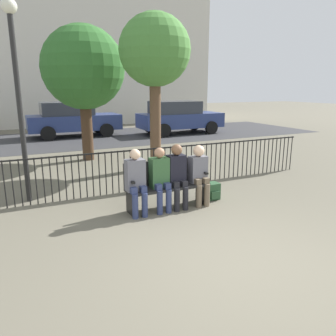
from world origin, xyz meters
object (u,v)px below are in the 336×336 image
object	(u,v)px
parked_car_0	(72,119)
parked_car_1	(179,117)
park_bench	(166,183)
seated_person_0	(136,179)
seated_person_3	(199,171)
tree_1	(155,52)
lamp_post	(16,74)
backpack	(212,191)
seated_person_1	(160,176)
tree_0	(83,69)
seated_person_2	(177,173)

from	to	relation	value
parked_car_0	parked_car_1	distance (m)	5.16
park_bench	seated_person_0	bearing A→B (deg)	-169.07
seated_person_3	tree_1	xyz separation A→B (m)	(0.45, 3.21, 2.52)
tree_1	parked_car_1	bearing A→B (deg)	57.70
park_bench	parked_car_1	world-z (taller)	parked_car_1
park_bench	lamp_post	size ratio (longest dim) A/B	0.42
backpack	seated_person_1	bearing A→B (deg)	-173.72
lamp_post	parked_car_0	size ratio (longest dim) A/B	0.91
parked_car_0	parked_car_1	size ratio (longest dim) A/B	1.00
park_bench	tree_1	xyz separation A→B (m)	(1.09, 3.08, 2.70)
park_bench	parked_car_0	xyz separation A→B (m)	(-0.01, 10.49, 0.35)
tree_0	parked_car_1	distance (m)	7.20
seated_person_1	parked_car_1	distance (m)	10.74
tree_1	seated_person_2	bearing A→B (deg)	-106.08
park_bench	tree_1	size ratio (longest dim) A/B	0.38
seated_person_2	lamp_post	bearing A→B (deg)	147.54
seated_person_1	parked_car_0	bearing A→B (deg)	89.06
seated_person_3	park_bench	bearing A→B (deg)	168.81
lamp_post	parked_car_0	bearing A→B (deg)	75.05
parked_car_0	seated_person_0	bearing A→B (deg)	-93.50
seated_person_1	backpack	size ratio (longest dim) A/B	3.47
seated_person_1	tree_0	distance (m)	5.58
parked_car_1	parked_car_0	bearing A→B (deg)	166.31
park_bench	lamp_post	world-z (taller)	lamp_post
park_bench	parked_car_1	size ratio (longest dim) A/B	0.39
parked_car_1	backpack	bearing A→B (deg)	-113.11
backpack	parked_car_1	size ratio (longest dim) A/B	0.08
parked_car_0	seated_person_3	bearing A→B (deg)	-86.47
backpack	park_bench	bearing A→B (deg)	-179.53
parked_car_0	parked_car_1	bearing A→B (deg)	-13.69
seated_person_0	parked_car_0	size ratio (longest dim) A/B	0.29
seated_person_1	lamp_post	xyz separation A→B (m)	(-2.22, 1.64, 1.85)
seated_person_0	tree_1	size ratio (longest dim) A/B	0.29
seated_person_0	tree_0	size ratio (longest dim) A/B	0.30
backpack	tree_1	distance (m)	4.31
seated_person_2	lamp_post	xyz separation A→B (m)	(-2.58, 1.64, 1.82)
seated_person_3	parked_car_0	bearing A→B (deg)	93.53
tree_0	parked_car_1	xyz separation A→B (m)	(5.46, 4.26, -1.99)
park_bench	seated_person_3	distance (m)	0.69
seated_person_1	tree_1	size ratio (longest dim) A/B	0.29
seated_person_0	lamp_post	distance (m)	3.02
seated_person_1	lamp_post	distance (m)	3.32
park_bench	backpack	world-z (taller)	park_bench
backpack	tree_0	bearing A→B (deg)	106.73
tree_0	lamp_post	distance (m)	4.02
backpack	seated_person_3	bearing A→B (deg)	-161.38
tree_1	lamp_post	size ratio (longest dim) A/B	1.10
backpack	lamp_post	xyz separation A→B (m)	(-3.46, 1.50, 2.35)
tree_0	lamp_post	world-z (taller)	tree_0
backpack	tree_1	bearing A→B (deg)	89.26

